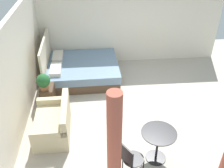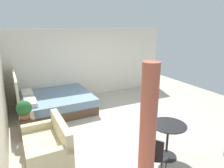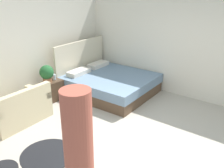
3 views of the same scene
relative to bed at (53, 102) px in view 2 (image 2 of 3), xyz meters
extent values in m
cube|color=#B2A899|center=(-1.60, -1.72, -0.31)|extent=(8.43, 9.21, 0.02)
cube|color=silver|center=(1.11, -1.72, 0.99)|extent=(0.12, 6.21, 2.58)
cube|color=brown|center=(0.00, -0.09, -0.16)|extent=(1.99, 2.21, 0.29)
cube|color=slate|center=(0.00, -0.09, 0.11)|extent=(2.03, 2.25, 0.24)
cube|color=beige|center=(-0.02, 1.02, 0.38)|extent=(2.00, 0.10, 1.35)
cube|color=silver|center=(-0.44, 0.70, 0.29)|extent=(0.71, 0.34, 0.12)
cube|color=silver|center=(0.41, 0.72, 0.29)|extent=(0.71, 0.34, 0.12)
cube|color=beige|center=(-2.50, 0.61, -0.08)|extent=(1.34, 0.83, 0.45)
cube|color=beige|center=(-2.49, 0.28, 0.34)|extent=(1.33, 0.17, 0.39)
cube|color=beige|center=(-1.91, 0.63, 0.22)|extent=(0.16, 0.80, 0.15)
cube|color=beige|center=(-3.09, 0.60, 0.22)|extent=(0.16, 0.80, 0.15)
cube|color=#473323|center=(-1.28, 0.87, -0.03)|extent=(0.53, 0.35, 0.53)
cylinder|color=#935B3D|center=(-1.38, 0.90, 0.29)|extent=(0.22, 0.22, 0.12)
sphere|color=#235B2D|center=(-1.38, 0.90, 0.50)|extent=(0.36, 0.36, 0.36)
cylinder|color=silver|center=(-1.16, 0.90, 0.30)|extent=(0.09, 0.09, 0.15)
cylinder|color=black|center=(-3.48, -1.68, -0.29)|extent=(0.43, 0.43, 0.02)
cylinder|color=black|center=(-3.48, -1.68, 0.07)|extent=(0.05, 0.05, 0.73)
cylinder|color=black|center=(-3.48, -1.68, 0.44)|extent=(0.72, 0.72, 0.02)
cylinder|color=black|center=(-3.89, -1.31, -0.08)|extent=(0.02, 0.02, 0.44)
cylinder|color=black|center=(-3.64, -1.15, -0.08)|extent=(0.02, 0.02, 0.44)
cylinder|color=black|center=(-3.80, -0.91, -0.08)|extent=(0.02, 0.02, 0.44)
cylinder|color=black|center=(-3.84, -1.11, 0.15)|extent=(0.57, 0.57, 0.02)
cube|color=black|center=(-3.94, -0.96, 0.36)|extent=(0.29, 0.20, 0.39)
cylinder|color=#C15B47|center=(-4.07, -0.71, 0.80)|extent=(0.26, 0.26, 2.20)
camera|label=1|loc=(-7.14, -0.42, 4.07)|focal=40.93mm
camera|label=2|loc=(-6.30, 0.98, 2.39)|focal=32.49mm
camera|label=3|loc=(-5.17, -4.04, 2.57)|focal=40.25mm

